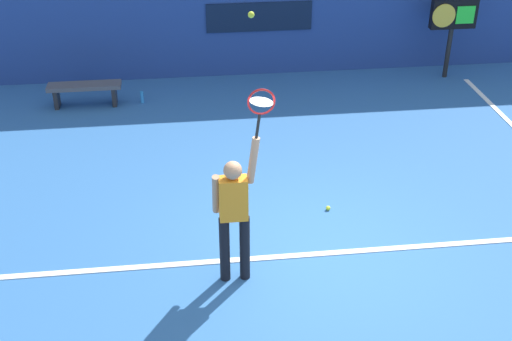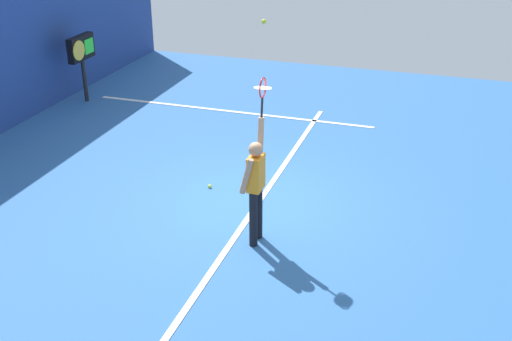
{
  "view_description": "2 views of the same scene",
  "coord_description": "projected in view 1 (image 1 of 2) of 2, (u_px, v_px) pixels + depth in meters",
  "views": [
    {
      "loc": [
        -1.68,
        -7.11,
        5.45
      ],
      "look_at": [
        -0.81,
        0.17,
        1.2
      ],
      "focal_mm": 46.93,
      "sensor_mm": 36.0,
      "label": 1
    },
    {
      "loc": [
        -9.33,
        -3.13,
        5.31
      ],
      "look_at": [
        -0.98,
        -0.4,
        1.15
      ],
      "focal_mm": 44.6,
      "sensor_mm": 36.0,
      "label": 2
    }
  ],
  "objects": [
    {
      "name": "tennis_ball",
      "position": [
        251.0,
        15.0,
        6.78
      ],
      "size": [
        0.07,
        0.07,
        0.07
      ],
      "primitive_type": "sphere",
      "color": "#CCE033"
    },
    {
      "name": "sponsor_banner_center",
      "position": [
        259.0,
        17.0,
        13.82
      ],
      "size": [
        2.2,
        0.03,
        0.6
      ],
      "primitive_type": "cube",
      "color": "#0C1933"
    },
    {
      "name": "court_bench",
      "position": [
        85.0,
        89.0,
        12.89
      ],
      "size": [
        1.4,
        0.36,
        0.45
      ],
      "color": "#4C4C51",
      "rests_on": "ground_plane"
    },
    {
      "name": "ground_plane",
      "position": [
        317.0,
        250.0,
        9.01
      ],
      "size": [
        18.0,
        18.0,
        0.0
      ],
      "primitive_type": "plane",
      "color": "#2D609E"
    },
    {
      "name": "court_baseline",
      "position": [
        318.0,
        254.0,
        8.93
      ],
      "size": [
        10.0,
        0.1,
        0.01
      ],
      "primitive_type": "cube",
      "color": "white",
      "rests_on": "ground_plane"
    },
    {
      "name": "scoreboard_clock",
      "position": [
        453.0,
        17.0,
        13.68
      ],
      "size": [
        0.96,
        0.2,
        1.67
      ],
      "color": "black",
      "rests_on": "ground_plane"
    },
    {
      "name": "tennis_racket",
      "position": [
        261.0,
        105.0,
        7.34
      ],
      "size": [
        0.35,
        0.27,
        0.62
      ],
      "color": "black"
    },
    {
      "name": "spare_ball",
      "position": [
        328.0,
        208.0,
        9.84
      ],
      "size": [
        0.07,
        0.07,
        0.07
      ],
      "primitive_type": "sphere",
      "color": "#CCE033",
      "rests_on": "ground_plane"
    },
    {
      "name": "tennis_player",
      "position": [
        234.0,
        211.0,
        8.01
      ],
      "size": [
        0.56,
        0.31,
        1.99
      ],
      "color": "black",
      "rests_on": "ground_plane"
    },
    {
      "name": "water_bottle",
      "position": [
        142.0,
        97.0,
        13.11
      ],
      "size": [
        0.07,
        0.07,
        0.24
      ],
      "primitive_type": "cylinder",
      "color": "#338CD8",
      "rests_on": "ground_plane"
    }
  ]
}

